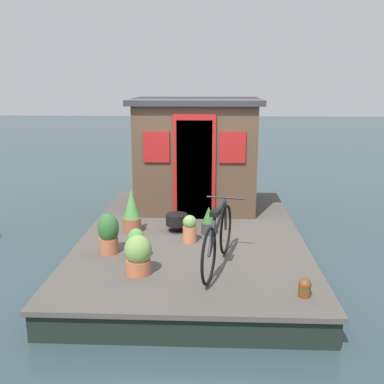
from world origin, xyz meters
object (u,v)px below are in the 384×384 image
(potted_plant_mint, at_px, (136,244))
(houseboat_cabin, at_px, (196,153))
(potted_plant_succulent, at_px, (190,229))
(charcoal_grill, at_px, (177,220))
(bicycle, at_px, (218,239))
(potted_plant_geranium, at_px, (209,221))
(potted_plant_sage, at_px, (138,255))
(potted_plant_ivy, at_px, (132,212))
(potted_plant_fern, at_px, (109,233))
(mooring_bollard, at_px, (305,287))

(potted_plant_mint, bearing_deg, houseboat_cabin, -14.70)
(houseboat_cabin, bearing_deg, potted_plant_succulent, 179.35)
(potted_plant_succulent, height_order, charcoal_grill, potted_plant_succulent)
(bicycle, bearing_deg, potted_plant_succulent, 23.94)
(potted_plant_geranium, bearing_deg, potted_plant_sage, 151.00)
(bicycle, bearing_deg, potted_plant_ivy, 45.09)
(potted_plant_fern, bearing_deg, bicycle, -105.77)
(potted_plant_succulent, bearing_deg, houseboat_cabin, -0.65)
(potted_plant_fern, relative_size, mooring_bollard, 2.64)
(potted_plant_geranium, height_order, potted_plant_fern, potted_plant_fern)
(potted_plant_geranium, relative_size, charcoal_grill, 1.26)
(bicycle, relative_size, potted_plant_geranium, 3.78)
(bicycle, height_order, potted_plant_sage, bicycle)
(potted_plant_geranium, bearing_deg, potted_plant_mint, 138.02)
(bicycle, xyz_separation_m, potted_plant_mint, (0.22, 1.08, -0.16))
(houseboat_cabin, xyz_separation_m, potted_plant_sage, (-3.16, 0.60, -0.77))
(potted_plant_ivy, height_order, mooring_bollard, potted_plant_ivy)
(mooring_bollard, bearing_deg, potted_plant_sage, 74.84)
(houseboat_cabin, height_order, bicycle, houseboat_cabin)
(potted_plant_sage, xyz_separation_m, potted_plant_fern, (0.68, 0.52, 0.04))
(potted_plant_geranium, bearing_deg, bicycle, -174.42)
(potted_plant_geranium, xyz_separation_m, potted_plant_succulent, (-0.38, 0.28, -0.00))
(potted_plant_fern, bearing_deg, mooring_bollard, -116.12)
(bicycle, distance_m, potted_plant_succulent, 1.01)
(potted_plant_sage, distance_m, mooring_bollard, 2.01)
(potted_plant_geranium, distance_m, charcoal_grill, 0.52)
(houseboat_cabin, xyz_separation_m, bicycle, (-2.90, -0.38, -0.64))
(potted_plant_ivy, xyz_separation_m, potted_plant_fern, (-0.91, 0.17, -0.05))
(charcoal_grill, distance_m, mooring_bollard, 2.69)
(potted_plant_ivy, bearing_deg, mooring_bollard, -132.69)
(potted_plant_ivy, relative_size, potted_plant_sage, 1.39)
(potted_plant_mint, height_order, mooring_bollard, potted_plant_mint)
(potted_plant_geranium, relative_size, potted_plant_succulent, 1.07)
(bicycle, height_order, charcoal_grill, bicycle)
(potted_plant_mint, bearing_deg, potted_plant_succulent, -44.76)
(potted_plant_mint, height_order, charcoal_grill, potted_plant_mint)
(houseboat_cabin, height_order, potted_plant_ivy, houseboat_cabin)
(potted_plant_ivy, distance_m, potted_plant_succulent, 1.03)
(houseboat_cabin, relative_size, potted_plant_mint, 5.45)
(potted_plant_geranium, bearing_deg, mooring_bollard, -152.44)
(bicycle, bearing_deg, houseboat_cabin, 7.47)
(potted_plant_geranium, height_order, potted_plant_sage, potted_plant_sage)
(potted_plant_sage, xyz_separation_m, charcoal_grill, (1.64, -0.35, -0.06))
(potted_plant_geranium, xyz_separation_m, potted_plant_sage, (-1.54, 0.86, 0.04))
(mooring_bollard, bearing_deg, potted_plant_ivy, 47.31)
(houseboat_cabin, distance_m, potted_plant_geranium, 1.83)
(potted_plant_succulent, height_order, potted_plant_mint, potted_plant_mint)
(houseboat_cabin, xyz_separation_m, potted_plant_succulent, (-1.99, 0.02, -0.81))
(potted_plant_fern, bearing_deg, potted_plant_ivy, -10.39)
(potted_plant_fern, distance_m, charcoal_grill, 1.30)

